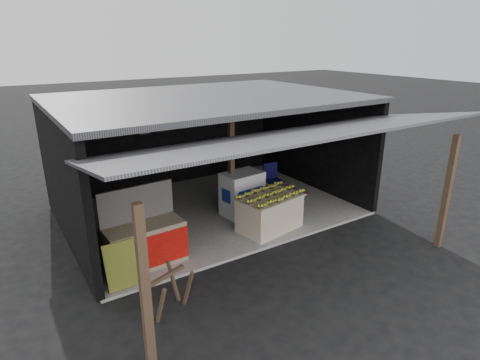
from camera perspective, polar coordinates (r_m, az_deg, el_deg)
ground at (r=8.82m, az=3.68°, el=-9.86°), size 80.00×80.00×0.00m
concrete_slab at (r=10.71m, az=-4.23°, el=-4.20°), size 7.00×5.00×0.06m
shophouse at (r=10.34m, az=-5.35°, el=6.98°), size 7.40×7.29×3.02m
banana_table at (r=9.42m, az=4.23°, el=-4.67°), size 1.63×1.16×0.82m
banana_pile at (r=9.23m, az=4.30°, el=-1.89°), size 1.50×1.05×0.16m
white_crate at (r=10.15m, az=0.30°, el=-1.92°), size 1.07×0.78×1.11m
neighbor_stall at (r=8.18m, az=-13.34°, el=-8.63°), size 1.55×0.76×1.57m
green_signboard at (r=7.61m, az=-16.53°, el=-11.57°), size 0.57×0.27×0.84m
sawhorse at (r=6.88m, az=-10.33°, el=-14.92°), size 0.82×0.82×0.73m
water_barrel at (r=10.05m, az=7.29°, el=-4.26°), size 0.33×0.33×0.48m
plastic_chair at (r=11.39m, az=4.57°, el=0.45°), size 0.49×0.49×0.95m
magenta_rug at (r=11.68m, az=5.60°, el=-2.01°), size 1.57×1.11×0.01m
picture_frames at (r=12.16m, az=-10.61°, el=7.78°), size 1.62×0.04×0.46m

